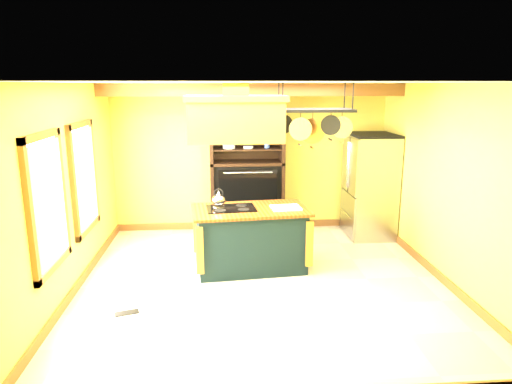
{
  "coord_description": "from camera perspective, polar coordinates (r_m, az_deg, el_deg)",
  "views": [
    {
      "loc": [
        -0.54,
        -5.85,
        2.68
      ],
      "look_at": [
        -0.07,
        0.3,
        1.22
      ],
      "focal_mm": 32.0,
      "sensor_mm": 36.0,
      "label": 1
    }
  ],
  "objects": [
    {
      "name": "floor",
      "position": [
        6.45,
        0.81,
        -11.2
      ],
      "size": [
        5.0,
        5.0,
        0.0
      ],
      "primitive_type": "plane",
      "color": "beige",
      "rests_on": "ground"
    },
    {
      "name": "ceiling",
      "position": [
        5.87,
        0.9,
        13.53
      ],
      "size": [
        5.0,
        5.0,
        0.0
      ],
      "primitive_type": "plane",
      "rotation": [
        3.14,
        0.0,
        0.0
      ],
      "color": "white",
      "rests_on": "wall_back"
    },
    {
      "name": "wall_back",
      "position": [
        8.47,
        -0.71,
        4.29
      ],
      "size": [
        5.0,
        0.02,
        2.7
      ],
      "primitive_type": "cube",
      "color": "#D4C44D",
      "rests_on": "floor"
    },
    {
      "name": "wall_front",
      "position": [
        3.64,
        4.51,
        -8.1
      ],
      "size": [
        5.0,
        0.02,
        2.7
      ],
      "primitive_type": "cube",
      "color": "#D4C44D",
      "rests_on": "floor"
    },
    {
      "name": "wall_left",
      "position": [
        6.31,
        -22.39,
        0.14
      ],
      "size": [
        0.02,
        5.0,
        2.7
      ],
      "primitive_type": "cube",
      "color": "#D4C44D",
      "rests_on": "floor"
    },
    {
      "name": "wall_right",
      "position": [
        6.73,
        22.58,
        0.89
      ],
      "size": [
        0.02,
        5.0,
        2.7
      ],
      "primitive_type": "cube",
      "color": "#D4C44D",
      "rests_on": "floor"
    },
    {
      "name": "ceiling_beam",
      "position": [
        7.57,
        -0.33,
        12.65
      ],
      "size": [
        5.0,
        0.15,
        0.2
      ],
      "primitive_type": "cube",
      "color": "brown",
      "rests_on": "ceiling"
    },
    {
      "name": "window_near",
      "position": [
        5.55,
        -24.56,
        -1.23
      ],
      "size": [
        0.06,
        1.06,
        1.56
      ],
      "color": "brown",
      "rests_on": "wall_left"
    },
    {
      "name": "window_far",
      "position": [
        6.85,
        -20.66,
        1.69
      ],
      "size": [
        0.06,
        1.06,
        1.56
      ],
      "color": "brown",
      "rests_on": "wall_left"
    },
    {
      "name": "kitchen_island",
      "position": [
        6.75,
        -0.7,
        -5.77
      ],
      "size": [
        1.75,
        1.09,
        1.11
      ],
      "rotation": [
        0.0,
        0.0,
        0.1
      ],
      "color": "black",
      "rests_on": "floor"
    },
    {
      "name": "range_hood",
      "position": [
        6.39,
        -2.54,
        9.36
      ],
      "size": [
        1.38,
        0.78,
        0.8
      ],
      "color": "#A8852A",
      "rests_on": "ceiling"
    },
    {
      "name": "pot_rack",
      "position": [
        6.53,
        7.31,
        9.2
      ],
      "size": [
        1.15,
        0.53,
        0.85
      ],
      "color": "black",
      "rests_on": "ceiling"
    },
    {
      "name": "refrigerator",
      "position": [
        8.38,
        14.0,
        0.5
      ],
      "size": [
        0.78,
        0.92,
        1.8
      ],
      "color": "#979A9F",
      "rests_on": "floor"
    },
    {
      "name": "hutch",
      "position": [
        8.3,
        -1.14,
        0.91
      ],
      "size": [
        1.31,
        0.6,
        2.32
      ],
      "color": "black",
      "rests_on": "floor"
    },
    {
      "name": "floor_register",
      "position": [
        5.87,
        -15.85,
        -14.31
      ],
      "size": [
        0.3,
        0.19,
        0.01
      ],
      "primitive_type": "cube",
      "rotation": [
        0.0,
        0.0,
        0.28
      ],
      "color": "black",
      "rests_on": "floor"
    }
  ]
}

